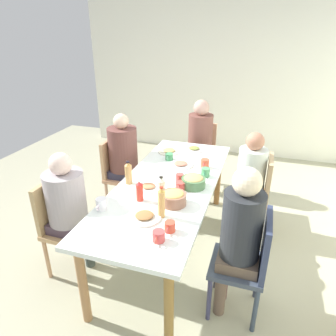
% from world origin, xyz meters
% --- Properties ---
extents(ground_plane, '(7.02, 7.02, 0.00)m').
position_xyz_m(ground_plane, '(0.00, 0.00, 0.00)').
color(ground_plane, '#A3A185').
extents(wall_left, '(0.12, 4.84, 2.60)m').
position_xyz_m(wall_left, '(-2.98, 0.00, 1.30)').
color(wall_left, silver).
rests_on(wall_left, ground_plane).
extents(dining_table, '(2.25, 0.87, 0.76)m').
position_xyz_m(dining_table, '(0.00, 0.00, 0.68)').
color(dining_table, white).
rests_on(dining_table, ground_plane).
extents(chair_0, '(0.40, 0.40, 0.90)m').
position_xyz_m(chair_0, '(0.56, -0.81, 0.51)').
color(chair_0, tan).
rests_on(chair_0, ground_plane).
extents(person_0, '(0.33, 0.33, 1.18)m').
position_xyz_m(person_0, '(0.56, -0.72, 0.72)').
color(person_0, '#3D4944').
rests_on(person_0, ground_plane).
extents(chair_1, '(0.40, 0.40, 0.90)m').
position_xyz_m(chair_1, '(-1.50, 0.00, 0.51)').
color(chair_1, tan).
rests_on(chair_1, ground_plane).
extents(person_1, '(0.33, 0.33, 1.25)m').
position_xyz_m(person_1, '(-1.41, 0.00, 0.75)').
color(person_1, '#3D4044').
rests_on(person_1, ground_plane).
extents(chair_2, '(0.40, 0.40, 0.90)m').
position_xyz_m(chair_2, '(-0.56, 0.81, 0.51)').
color(chair_2, tan).
rests_on(chair_2, ground_plane).
extents(person_2, '(0.30, 0.30, 1.15)m').
position_xyz_m(person_2, '(-0.56, 0.72, 0.69)').
color(person_2, '#3F433B').
rests_on(person_2, ground_plane).
extents(chair_3, '(0.40, 0.40, 0.90)m').
position_xyz_m(chair_3, '(-0.56, -0.81, 0.51)').
color(chair_3, tan).
rests_on(chair_3, ground_plane).
extents(person_3, '(0.34, 0.34, 1.23)m').
position_xyz_m(person_3, '(-0.56, -0.73, 0.74)').
color(person_3, '#313345').
rests_on(person_3, ground_plane).
extents(chair_4, '(0.40, 0.40, 0.90)m').
position_xyz_m(chair_4, '(0.56, 0.81, 0.51)').
color(chair_4, '#36404F').
rests_on(chair_4, ground_plane).
extents(person_4, '(0.30, 0.30, 1.26)m').
position_xyz_m(person_4, '(0.56, 0.72, 0.75)').
color(person_4, brown).
rests_on(person_4, ground_plane).
extents(plate_0, '(0.26, 0.26, 0.04)m').
position_xyz_m(plate_0, '(-0.41, 0.01, 0.77)').
color(plate_0, white).
rests_on(plate_0, dining_table).
extents(plate_1, '(0.23, 0.23, 0.04)m').
position_xyz_m(plate_1, '(-0.90, 0.04, 0.77)').
color(plate_1, white).
rests_on(plate_1, dining_table).
extents(plate_2, '(0.26, 0.26, 0.04)m').
position_xyz_m(plate_2, '(0.62, 0.01, 0.77)').
color(plate_2, silver).
rests_on(plate_2, dining_table).
extents(plate_3, '(0.22, 0.22, 0.04)m').
position_xyz_m(plate_3, '(0.17, -0.13, 0.77)').
color(plate_3, white).
rests_on(plate_3, dining_table).
extents(plate_4, '(0.25, 0.25, 0.04)m').
position_xyz_m(plate_4, '(-0.74, -0.23, 0.77)').
color(plate_4, silver).
rests_on(plate_4, dining_table).
extents(bowl_0, '(0.22, 0.22, 0.11)m').
position_xyz_m(bowl_0, '(0.01, 0.25, 0.82)').
color(bowl_0, '#4D764A').
rests_on(bowl_0, dining_table).
extents(bowl_1, '(0.21, 0.21, 0.12)m').
position_xyz_m(bowl_1, '(0.35, 0.16, 0.82)').
color(bowl_1, '#96644D').
rests_on(bowl_1, dining_table).
extents(cup_0, '(0.11, 0.08, 0.08)m').
position_xyz_m(cup_0, '(0.72, 0.24, 0.80)').
color(cup_0, '#D54933').
rests_on(cup_0, dining_table).
extents(cup_1, '(0.12, 0.09, 0.08)m').
position_xyz_m(cup_1, '(0.85, 0.20, 0.80)').
color(cup_1, '#C64644').
rests_on(cup_1, dining_table).
extents(cup_2, '(0.11, 0.08, 0.08)m').
position_xyz_m(cup_2, '(-0.05, 0.10, 0.80)').
color(cup_2, '#CE4841').
rests_on(cup_2, dining_table).
extents(cup_3, '(0.12, 0.09, 0.10)m').
position_xyz_m(cup_3, '(0.62, -0.36, 0.81)').
color(cup_3, white).
rests_on(cup_3, dining_table).
extents(cup_4, '(0.12, 0.09, 0.07)m').
position_xyz_m(cup_4, '(0.10, 0.15, 0.80)').
color(cup_4, '#D0463F').
rests_on(cup_4, dining_table).
extents(cup_5, '(0.12, 0.09, 0.09)m').
position_xyz_m(cup_5, '(-0.44, 0.26, 0.81)').
color(cup_5, '#C9543A').
rests_on(cup_5, dining_table).
extents(cup_6, '(0.12, 0.09, 0.08)m').
position_xyz_m(cup_6, '(-0.24, 0.31, 0.80)').
color(cup_6, '#4E9660').
rests_on(cup_6, dining_table).
extents(cup_7, '(0.12, 0.09, 0.07)m').
position_xyz_m(cup_7, '(-0.53, -0.16, 0.80)').
color(cup_7, '#438E58').
rests_on(cup_7, dining_table).
extents(bottle_0, '(0.07, 0.07, 0.22)m').
position_xyz_m(bottle_0, '(0.13, -0.34, 0.87)').
color(bottle_0, tan).
rests_on(bottle_0, dining_table).
extents(bottle_1, '(0.05, 0.05, 0.26)m').
position_xyz_m(bottle_1, '(0.56, 0.13, 0.88)').
color(bottle_1, tan).
rests_on(bottle_1, dining_table).
extents(bottle_2, '(0.06, 0.06, 0.19)m').
position_xyz_m(bottle_2, '(0.27, 0.02, 0.85)').
color(bottle_2, '#EDE4C3').
rests_on(bottle_2, dining_table).
extents(bottle_3, '(0.06, 0.06, 0.19)m').
position_xyz_m(bottle_3, '(0.39, -0.13, 0.85)').
color(bottle_3, red).
rests_on(bottle_3, dining_table).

